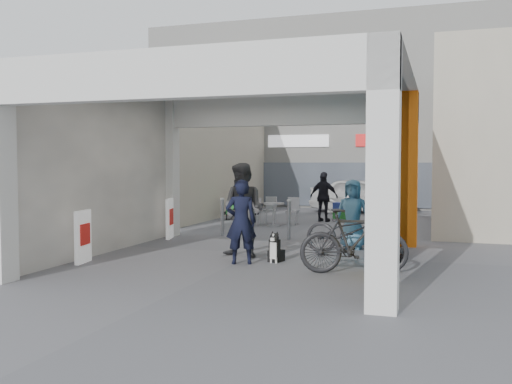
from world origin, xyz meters
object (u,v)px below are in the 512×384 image
(cafe_set, at_px, (272,215))
(border_collie, at_px, (275,250))
(produce_stand, at_px, (242,211))
(man_elderly, at_px, (353,214))
(bicycle_front, at_px, (351,231))
(bicycle_rear, at_px, (354,241))
(white_van, at_px, (362,195))
(man_with_dog, at_px, (241,222))
(man_back_turned, at_px, (244,210))
(man_crates, at_px, (324,197))

(cafe_set, height_order, border_collie, cafe_set)
(border_collie, bearing_deg, produce_stand, 128.91)
(man_elderly, bearing_deg, border_collie, -113.47)
(bicycle_front, xyz_separation_m, bicycle_rear, (0.34, -1.92, 0.05))
(man_elderly, relative_size, white_van, 0.39)
(cafe_set, distance_m, white_van, 5.42)
(bicycle_front, distance_m, white_van, 10.03)
(white_van, bearing_deg, border_collie, -176.20)
(man_elderly, height_order, white_van, man_elderly)
(cafe_set, distance_m, bicycle_rear, 7.73)
(cafe_set, distance_m, man_elderly, 5.12)
(man_with_dog, bearing_deg, bicycle_front, -160.10)
(man_back_turned, xyz_separation_m, white_van, (0.98, 10.83, -0.29))
(bicycle_rear, bearing_deg, man_elderly, -6.09)
(cafe_set, relative_size, bicycle_front, 0.72)
(man_with_dog, distance_m, bicycle_front, 2.46)
(produce_stand, distance_m, border_collie, 8.10)
(man_crates, xyz_separation_m, white_van, (0.76, 3.60, -0.14))
(man_crates, bearing_deg, white_van, -90.70)
(man_with_dog, bearing_deg, man_crates, -112.06)
(man_crates, bearing_deg, cafe_set, 57.59)
(man_elderly, xyz_separation_m, bicycle_front, (0.10, -0.89, -0.26))
(border_collie, height_order, bicycle_rear, bicycle_rear)
(cafe_set, bearing_deg, border_collie, -73.22)
(border_collie, relative_size, man_with_dog, 0.38)
(man_with_dog, bearing_deg, border_collie, -169.51)
(man_back_turned, relative_size, man_crates, 1.18)
(produce_stand, height_order, border_collie, produce_stand)
(man_back_turned, bearing_deg, man_crates, 96.82)
(bicycle_rear, bearing_deg, produce_stand, 16.24)
(man_with_dog, bearing_deg, bicycle_rear, 150.44)
(bicycle_rear, xyz_separation_m, white_van, (-1.39, 11.89, 0.11))
(border_collie, xyz_separation_m, white_van, (0.20, 11.24, 0.43))
(man_elderly, distance_m, white_van, 9.13)
(cafe_set, relative_size, white_van, 0.35)
(man_back_turned, bearing_deg, white_van, 93.37)
(man_with_dog, height_order, man_back_turned, man_back_turned)
(man_crates, bearing_deg, border_collie, 105.49)
(produce_stand, bearing_deg, man_with_dog, -90.53)
(bicycle_front, bearing_deg, bicycle_rear, -161.58)
(border_collie, bearing_deg, bicycle_front, 60.44)
(produce_stand, relative_size, man_crates, 0.67)
(man_with_dog, distance_m, man_elderly, 3.05)
(man_back_turned, height_order, man_elderly, man_back_turned)
(cafe_set, xyz_separation_m, man_crates, (1.32, 1.39, 0.51))
(produce_stand, relative_size, man_with_dog, 0.68)
(bicycle_front, bearing_deg, man_elderly, 14.40)
(man_back_turned, height_order, bicycle_front, man_back_turned)
(man_back_turned, relative_size, bicycle_rear, 1.02)
(produce_stand, xyz_separation_m, man_with_dog, (2.72, -7.76, 0.51))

